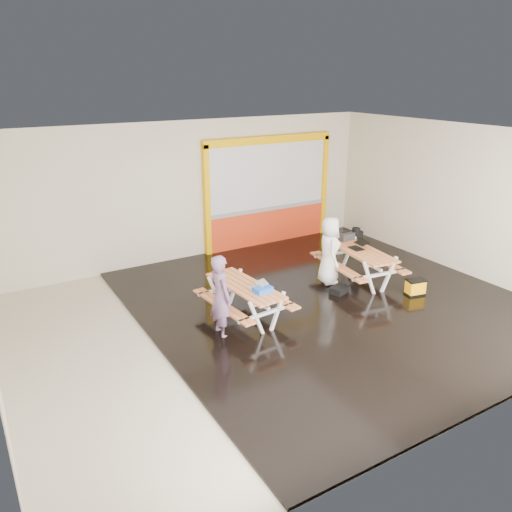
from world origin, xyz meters
TOP-DOWN VIEW (x-y plane):
  - room at (0.00, 0.00)m, footprint 10.02×8.02m
  - deck at (1.25, 0.00)m, footprint 7.50×7.98m
  - kiosk at (2.20, 3.93)m, footprint 3.88×0.16m
  - picnic_table_left at (-0.65, 0.23)m, footprint 1.42×1.97m
  - picnic_table_right at (2.51, 0.54)m, footprint 1.58×2.16m
  - person_left at (-1.32, -0.08)m, footprint 0.38×0.58m
  - person_right at (1.80, 0.74)m, footprint 0.74×0.87m
  - laptop_left at (-0.54, -0.06)m, footprint 0.37×0.35m
  - laptop_right at (2.52, 0.59)m, footprint 0.40×0.36m
  - blue_pouch at (-0.53, -0.23)m, footprint 0.36×0.27m
  - toolbox at (2.68, 1.19)m, footprint 0.38×0.21m
  - backpack at (3.13, 1.37)m, footprint 0.33×0.24m
  - dark_case at (1.68, 0.20)m, footprint 0.44×0.38m
  - fluke_bag at (3.04, -0.70)m, footprint 0.45×0.34m

SIDE VIEW (x-z plane):
  - deck at x=1.25m, z-range 0.00..0.05m
  - dark_case at x=1.68m, z-range 0.05..0.19m
  - fluke_bag at x=3.04m, z-range 0.04..0.39m
  - picnic_table_left at x=-0.65m, z-range 0.20..0.94m
  - picnic_table_right at x=2.51m, z-range 0.21..1.02m
  - backpack at x=3.13m, z-range 0.48..0.99m
  - person_left at x=-1.32m, z-range 0.00..1.57m
  - laptop_left at x=-0.54m, z-range 0.72..0.86m
  - blue_pouch at x=-0.53m, z-range 0.75..0.84m
  - person_right at x=1.80m, z-range 0.09..1.60m
  - laptop_right at x=2.52m, z-range 0.78..0.94m
  - toolbox at x=2.68m, z-range 0.79..1.00m
  - kiosk at x=2.20m, z-range -0.06..2.94m
  - room at x=0.00m, z-range -0.01..3.51m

